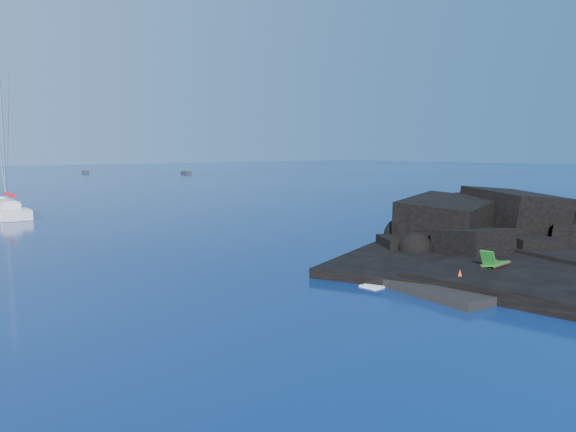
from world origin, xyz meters
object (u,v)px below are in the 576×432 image
(sunbather, at_px, (473,267))
(distant_boat_a, at_px, (85,173))
(deck_chair, at_px, (496,259))
(marker_cone, at_px, (460,276))
(distant_boat_b, at_px, (186,174))
(sailboat, at_px, (9,216))

(sunbather, bearing_deg, distant_boat_a, 74.89)
(deck_chair, distance_m, marker_cone, 3.08)
(distant_boat_b, bearing_deg, marker_cone, -101.43)
(sailboat, bearing_deg, sunbather, -71.41)
(deck_chair, height_order, distant_boat_a, deck_chair)
(sailboat, xyz_separation_m, sunbather, (10.79, -39.00, 0.51))
(distant_boat_b, bearing_deg, sunbather, -100.44)
(deck_chair, bearing_deg, sunbather, 114.31)
(sunbather, distance_m, marker_cone, 2.78)
(sailboat, height_order, distant_boat_a, sailboat)
(sunbather, xyz_separation_m, distant_boat_b, (42.83, 104.98, -0.51))
(distant_boat_a, bearing_deg, sunbather, -88.26)
(sailboat, distance_m, deck_chair, 41.42)
(deck_chair, xyz_separation_m, distant_boat_a, (24.83, 124.07, -0.94))
(sailboat, distance_m, marker_cone, 40.88)
(deck_chair, distance_m, distant_boat_b, 113.98)
(sailboat, height_order, deck_chair, sailboat)
(distant_boat_a, bearing_deg, sailboat, -99.86)
(sunbather, height_order, marker_cone, marker_cone)
(sailboat, xyz_separation_m, distant_boat_a, (36.10, 84.23, 0.00))
(sailboat, distance_m, distant_boat_b, 85.02)
(sailboat, height_order, sunbather, sailboat)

